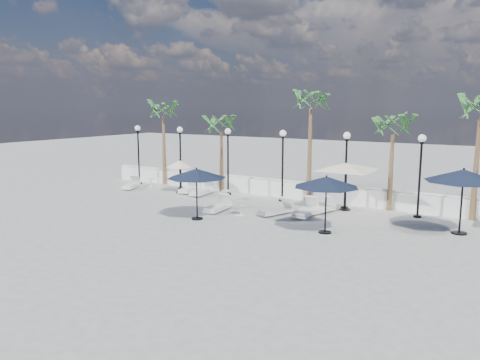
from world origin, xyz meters
The scene contains 28 objects.
ground centered at (0.00, 0.00, 0.00)m, with size 100.00×100.00×0.00m, color gray.
balustrade centered at (0.00, 7.50, 0.47)m, with size 26.00×0.30×1.01m.
lamppost_0 centered at (-10.50, 6.50, 2.49)m, with size 0.36×0.36×3.84m.
lamppost_1 centered at (-7.00, 6.50, 2.49)m, with size 0.36×0.36×3.84m.
lamppost_2 centered at (-3.50, 6.50, 2.49)m, with size 0.36×0.36×3.84m.
lamppost_3 centered at (0.00, 6.50, 2.49)m, with size 0.36×0.36×3.84m.
lamppost_4 centered at (3.50, 6.50, 2.49)m, with size 0.36×0.36×3.84m.
lamppost_5 centered at (7.00, 6.50, 2.49)m, with size 0.36×0.36×3.84m.
palm_0 centered at (-9.00, 7.30, 4.53)m, with size 2.60×2.60×5.50m.
palm_1 centered at (-4.50, 7.30, 3.75)m, with size 2.60×2.60×4.70m.
palm_2 centered at (1.20, 7.30, 5.12)m, with size 2.60×2.60×6.10m.
palm_3 centered at (5.50, 7.30, 3.95)m, with size 2.60×2.60×4.90m.
palm_4 centered at (9.20, 7.30, 4.73)m, with size 2.60×2.60×5.70m.
lounger_0 centered at (-9.69, 4.96, 0.23)m, with size 1.26×1.90×0.68m.
lounger_1 centered at (-5.88, 5.81, 0.23)m, with size 1.10×1.94×0.69m.
lounger_2 centered at (-4.69, 5.63, 0.26)m, with size 0.93×2.11×0.77m.
lounger_3 centered at (-1.53, 2.63, 0.24)m, with size 0.79×1.95×0.71m.
lounger_4 centered at (2.54, 3.97, 0.26)m, with size 0.79×2.07×0.76m.
lounger_5 centered at (1.21, 3.44, 0.23)m, with size 1.19×1.94×0.69m.
lounger_6 centered at (2.86, 4.91, 0.23)m, with size 1.06×1.89×0.68m.
side_table_0 centered at (-9.19, 6.20, 0.31)m, with size 0.52×0.52×0.51m.
side_table_1 centered at (-2.76, 5.20, 0.31)m, with size 0.53×0.53×0.52m.
side_table_2 centered at (-0.17, 2.53, 0.33)m, with size 0.56×0.56×0.54m.
parasol_navy_left centered at (-1.42, 0.80, 2.10)m, with size 2.70×2.70×2.38m.
parasol_navy_mid centered at (4.38, 1.72, 2.09)m, with size 2.65×2.65×2.38m.
parasol_navy_right centered at (9.03, 4.46, 2.37)m, with size 3.01×3.01×2.69m.
parasol_cream_sq_a centered at (3.64, 6.20, 2.33)m, with size 5.13×5.13×2.52m.
parasol_cream_small centered at (-6.24, 5.48, 1.70)m, with size 1.62×1.62×1.99m.
Camera 1 is at (11.21, -15.73, 5.14)m, focal length 35.00 mm.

